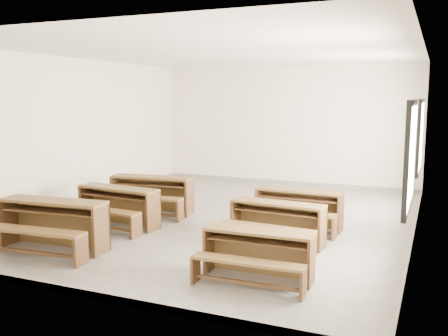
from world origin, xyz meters
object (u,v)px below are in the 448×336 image
at_px(desk_set_0, 51,221).
at_px(desk_set_2, 151,192).
at_px(desk_set_1, 117,204).
at_px(desk_set_5, 298,206).
at_px(desk_set_4, 276,220).
at_px(desk_set_3, 257,251).

bearing_deg(desk_set_0, desk_set_2, 83.23).
bearing_deg(desk_set_1, desk_set_5, 26.02).
bearing_deg(desk_set_4, desk_set_5, 91.58).
bearing_deg(desk_set_0, desk_set_4, 23.22).
relative_size(desk_set_1, desk_set_4, 1.06).
bearing_deg(desk_set_0, desk_set_3, -3.57).
distance_m(desk_set_1, desk_set_5, 3.30).
relative_size(desk_set_0, desk_set_5, 1.14).
distance_m(desk_set_3, desk_set_4, 1.60).
bearing_deg(desk_set_4, desk_set_2, 164.39).
relative_size(desk_set_4, desk_set_5, 1.00).
distance_m(desk_set_0, desk_set_5, 4.21).
distance_m(desk_set_0, desk_set_3, 3.35).
distance_m(desk_set_2, desk_set_3, 4.21).
height_order(desk_set_4, desk_set_5, desk_set_5).
height_order(desk_set_1, desk_set_5, desk_set_1).
xyz_separation_m(desk_set_2, desk_set_5, (3.07, 0.03, -0.03)).
bearing_deg(desk_set_5, desk_set_0, -137.20).
bearing_deg(desk_set_2, desk_set_3, -46.38).
xyz_separation_m(desk_set_4, desk_set_5, (0.05, 1.12, 0.01)).
height_order(desk_set_1, desk_set_2, desk_set_2).
xyz_separation_m(desk_set_0, desk_set_2, (0.10, 2.74, -0.02)).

